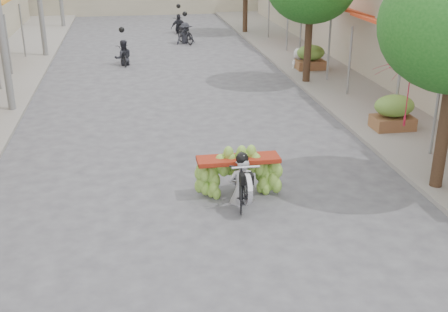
% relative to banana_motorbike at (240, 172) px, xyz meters
% --- Properties ---
extents(sidewalk_right, '(4.00, 60.00, 0.12)m').
position_rel_banana_motorbike_xyz_m(sidewalk_right, '(6.18, 10.70, -0.62)').
color(sidewalk_right, gray).
rests_on(sidewalk_right, ground).
extents(produce_crate_mid, '(1.20, 0.88, 1.16)m').
position_rel_banana_motorbike_xyz_m(produce_crate_mid, '(5.38, 3.70, 0.03)').
color(produce_crate_mid, brown).
rests_on(produce_crate_mid, ground).
extents(produce_crate_far, '(1.20, 0.88, 1.16)m').
position_rel_banana_motorbike_xyz_m(produce_crate_far, '(5.38, 11.70, 0.03)').
color(produce_crate_far, brown).
rests_on(produce_crate_far, ground).
extents(banana_motorbike, '(2.20, 1.94, 2.01)m').
position_rel_banana_motorbike_xyz_m(banana_motorbike, '(0.00, 0.00, 0.00)').
color(banana_motorbike, black).
rests_on(banana_motorbike, ground).
extents(market_umbrella, '(2.40, 2.40, 1.83)m').
position_rel_banana_motorbike_xyz_m(market_umbrella, '(5.00, 2.24, 1.83)').
color(market_umbrella, '#B61835').
rests_on(market_umbrella, ground).
extents(pedestrian, '(0.95, 0.83, 1.65)m').
position_rel_banana_motorbike_xyz_m(pedestrian, '(4.98, 12.09, 0.27)').
color(pedestrian, silver).
rests_on(pedestrian, ground).
extents(bg_motorbike_a, '(0.85, 1.51, 1.95)m').
position_rel_banana_motorbike_xyz_m(bg_motorbike_a, '(-2.53, 14.40, 0.10)').
color(bg_motorbike_a, black).
rests_on(bg_motorbike_a, ground).
extents(bg_motorbike_b, '(1.18, 1.81, 1.95)m').
position_rel_banana_motorbike_xyz_m(bg_motorbike_b, '(0.77, 19.11, 0.16)').
color(bg_motorbike_b, black).
rests_on(bg_motorbike_b, ground).
extents(bg_motorbike_c, '(1.00, 1.55, 1.95)m').
position_rel_banana_motorbike_xyz_m(bg_motorbike_c, '(0.76, 22.54, 0.13)').
color(bg_motorbike_c, black).
rests_on(bg_motorbike_c, ground).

